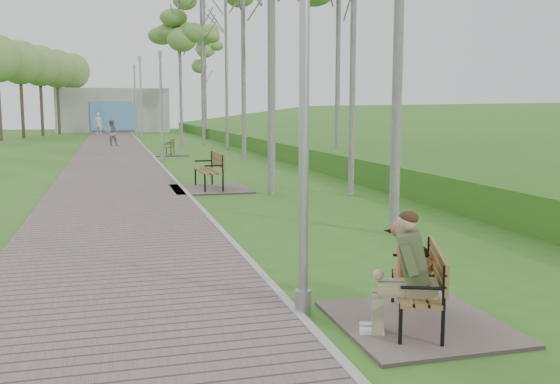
# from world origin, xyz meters

# --- Properties ---
(ground) EXTENTS (120.00, 120.00, 0.00)m
(ground) POSITION_xyz_m (0.00, 0.00, 0.00)
(ground) COLOR #356822
(ground) RESTS_ON ground
(walkway) EXTENTS (3.50, 67.00, 0.04)m
(walkway) POSITION_xyz_m (-1.75, 21.50, 0.02)
(walkway) COLOR #695A55
(walkway) RESTS_ON ground
(kerb) EXTENTS (0.10, 67.00, 0.05)m
(kerb) POSITION_xyz_m (0.00, 21.50, 0.03)
(kerb) COLOR #999993
(kerb) RESTS_ON ground
(embankment) EXTENTS (14.00, 70.00, 1.60)m
(embankment) POSITION_xyz_m (12.00, 20.00, 0.00)
(embankment) COLOR #447E25
(embankment) RESTS_ON ground
(building_north) EXTENTS (10.00, 5.20, 4.00)m
(building_north) POSITION_xyz_m (-1.50, 50.97, 1.99)
(building_north) COLOR #9E9E99
(building_north) RESTS_ON ground
(bench_main) EXTENTS (1.62, 1.80, 1.41)m
(bench_main) POSITION_xyz_m (1.02, -4.36, 0.39)
(bench_main) COLOR #695A55
(bench_main) RESTS_ON ground
(bench_second) EXTENTS (2.02, 2.25, 1.24)m
(bench_second) POSITION_xyz_m (0.68, 6.82, 0.23)
(bench_second) COLOR #695A55
(bench_second) RESTS_ON ground
(bench_third) EXTENTS (1.57, 1.75, 0.96)m
(bench_third) POSITION_xyz_m (0.77, 19.69, 0.18)
(bench_third) COLOR #695A55
(bench_third) RESTS_ON ground
(lamp_post_near) EXTENTS (0.18, 0.18, 4.56)m
(lamp_post_near) POSITION_xyz_m (0.07, -3.68, 2.13)
(lamp_post_near) COLOR #A3A6AB
(lamp_post_near) RESTS_ON ground
(lamp_post_second) EXTENTS (0.17, 0.17, 4.49)m
(lamp_post_second) POSITION_xyz_m (0.22, 16.42, 2.10)
(lamp_post_second) COLOR #A3A6AB
(lamp_post_second) RESTS_ON ground
(lamp_post_third) EXTENTS (0.22, 0.22, 5.73)m
(lamp_post_third) POSITION_xyz_m (0.29, 34.61, 2.68)
(lamp_post_third) COLOR #A3A6AB
(lamp_post_third) RESTS_ON ground
(lamp_post_far) EXTENTS (0.22, 0.22, 5.77)m
(lamp_post_far) POSITION_xyz_m (0.27, 44.07, 2.70)
(lamp_post_far) COLOR #A3A6AB
(lamp_post_far) RESTS_ON ground
(pedestrian_near) EXTENTS (0.78, 0.63, 1.84)m
(pedestrian_near) POSITION_xyz_m (-2.76, 44.93, 0.92)
(pedestrian_near) COLOR white
(pedestrian_near) RESTS_ON ground
(pedestrian_far) EXTENTS (0.87, 0.75, 1.53)m
(pedestrian_far) POSITION_xyz_m (-1.79, 27.54, 0.77)
(pedestrian_far) COLOR gray
(pedestrian_far) RESTS_ON ground
(birch_mid_c) EXTENTS (2.34, 2.34, 8.70)m
(birch_mid_c) POSITION_xyz_m (1.94, 24.71, 6.83)
(birch_mid_c) COLOR silver
(birch_mid_c) RESTS_ON ground
(birch_far_b) EXTENTS (2.44, 2.44, 9.20)m
(birch_far_b) POSITION_xyz_m (3.50, 27.31, 7.22)
(birch_far_b) COLOR silver
(birch_far_b) RESTS_ON ground
(birch_far_c) EXTENTS (2.70, 2.70, 11.58)m
(birch_far_c) POSITION_xyz_m (4.84, 35.21, 9.10)
(birch_far_c) COLOR silver
(birch_far_c) RESTS_ON ground
(birch_distant_b) EXTENTS (2.53, 2.53, 8.31)m
(birch_distant_b) POSITION_xyz_m (5.90, 42.98, 6.52)
(birch_distant_b) COLOR silver
(birch_distant_b) RESTS_ON ground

